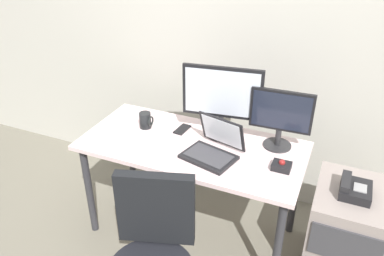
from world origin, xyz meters
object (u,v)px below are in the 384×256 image
keyboard (144,138)px  cell_phone (182,129)px  laptop (214,147)px  trackball_mouse (282,166)px  desk_phone (354,189)px  monitor_main (222,97)px  monitor_side (281,116)px  coffee_mug (146,120)px  file_cabinet (344,233)px

keyboard → cell_phone: bearing=50.0°
laptop → trackball_mouse: 0.42m
desk_phone → monitor_main: monitor_main is taller
monitor_main → keyboard: bearing=-150.8°
monitor_side → laptop: 0.46m
monitor_main → laptop: size_ratio=1.38×
monitor_side → laptop: size_ratio=1.04×
monitor_side → cell_phone: (-0.65, -0.05, -0.21)m
laptop → cell_phone: laptop is taller
coffee_mug → cell_phone: 0.26m
desk_phone → file_cabinet: bearing=63.2°
laptop → trackball_mouse: laptop is taller
file_cabinet → coffee_mug: (-1.39, 0.04, 0.48)m
monitor_main → cell_phone: bearing=-172.6°
keyboard → coffee_mug: coffee_mug is taller
file_cabinet → cell_phone: size_ratio=4.53×
desk_phone → laptop: bearing=-174.3°
file_cabinet → coffee_mug: coffee_mug is taller
desk_phone → coffee_mug: 1.39m
desk_phone → trackball_mouse: bearing=-170.8°
monitor_side → trackball_mouse: (0.08, -0.24, -0.20)m
trackball_mouse → coffee_mug: coffee_mug is taller
monitor_side → keyboard: monitor_side is taller
desk_phone → laptop: laptop is taller
cell_phone → monitor_main: bearing=12.2°
trackball_mouse → cell_phone: (-0.72, 0.19, -0.02)m
cell_phone → desk_phone: bearing=-1.3°
file_cabinet → monitor_side: 0.83m
monitor_main → trackball_mouse: size_ratio=4.66×
monitor_main → cell_phone: 0.39m
coffee_mug → laptop: bearing=-13.8°
keyboard → cell_phone: 0.28m
keyboard → coffee_mug: size_ratio=3.70×
monitor_main → coffee_mug: size_ratio=4.54×
file_cabinet → monitor_main: (-0.88, 0.14, 0.71)m
keyboard → monitor_main: bearing=29.2°
monitor_side → keyboard: bearing=-162.1°
coffee_mug → cell_phone: coffee_mug is taller
desk_phone → monitor_side: 0.59m
monitor_side → coffee_mug: 0.91m
monitor_side → coffee_mug: size_ratio=3.43×
monitor_side → trackball_mouse: 0.32m
desk_phone → monitor_main: 0.95m
file_cabinet → trackball_mouse: trackball_mouse is taller
coffee_mug → monitor_side: bearing=7.7°
file_cabinet → keyboard: (-1.32, -0.11, 0.44)m
cell_phone → coffee_mug: bearing=-159.6°
monitor_main → coffee_mug: 0.57m
trackball_mouse → desk_phone: bearing=9.2°
file_cabinet → laptop: bearing=-173.3°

